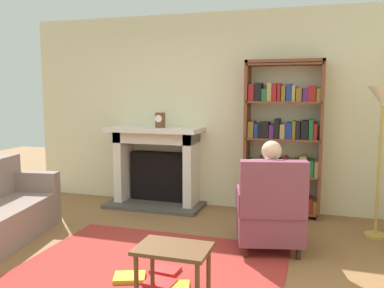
{
  "coord_description": "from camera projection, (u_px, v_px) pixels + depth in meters",
  "views": [
    {
      "loc": [
        1.43,
        -3.07,
        1.62
      ],
      "look_at": [
        0.1,
        1.2,
        1.05
      ],
      "focal_mm": 38.38,
      "sensor_mm": 36.0,
      "label": 1
    }
  ],
  "objects": [
    {
      "name": "ground",
      "position": [
        139.0,
        281.0,
        3.53
      ],
      "size": [
        14.0,
        14.0,
        0.0
      ],
      "primitive_type": "plane",
      "color": "brown"
    },
    {
      "name": "back_wall",
      "position": [
        214.0,
        111.0,
        5.77
      ],
      "size": [
        5.6,
        0.1,
        2.7
      ],
      "primitive_type": "cube",
      "color": "beige",
      "rests_on": "ground"
    },
    {
      "name": "area_rug",
      "position": [
        153.0,
        266.0,
        3.81
      ],
      "size": [
        2.4,
        1.8,
        0.01
      ],
      "primitive_type": "cube",
      "color": "maroon",
      "rests_on": "ground"
    },
    {
      "name": "fireplace",
      "position": [
        157.0,
        164.0,
        5.86
      ],
      "size": [
        1.36,
        0.64,
        1.13
      ],
      "color": "#4C4742",
      "rests_on": "ground"
    },
    {
      "name": "mantel_clock",
      "position": [
        160.0,
        120.0,
        5.66
      ],
      "size": [
        0.14,
        0.14,
        0.21
      ],
      "color": "brown",
      "rests_on": "fireplace"
    },
    {
      "name": "bookshelf",
      "position": [
        283.0,
        142.0,
        5.33
      ],
      "size": [
        0.99,
        0.32,
        2.02
      ],
      "color": "brown",
      "rests_on": "ground"
    },
    {
      "name": "armchair_reading",
      "position": [
        270.0,
        211.0,
        4.13
      ],
      "size": [
        0.77,
        0.76,
        0.97
      ],
      "rotation": [
        0.0,
        0.0,
        3.38
      ],
      "color": "#331E14",
      "rests_on": "ground"
    },
    {
      "name": "seated_reader",
      "position": [
        269.0,
        190.0,
        4.22
      ],
      "size": [
        0.45,
        0.58,
        1.14
      ],
      "rotation": [
        0.0,
        0.0,
        3.38
      ],
      "color": "silver",
      "rests_on": "ground"
    },
    {
      "name": "side_table",
      "position": [
        173.0,
        256.0,
        3.12
      ],
      "size": [
        0.56,
        0.39,
        0.45
      ],
      "color": "brown",
      "rests_on": "ground"
    },
    {
      "name": "scattered_books",
      "position": [
        155.0,
        278.0,
        3.52
      ],
      "size": [
        0.72,
        0.47,
        0.04
      ],
      "color": "red",
      "rests_on": "area_rug"
    },
    {
      "name": "floor_lamp",
      "position": [
        382.0,
        110.0,
        4.44
      ],
      "size": [
        0.32,
        0.32,
        1.68
      ],
      "color": "#B7933F",
      "rests_on": "ground"
    }
  ]
}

